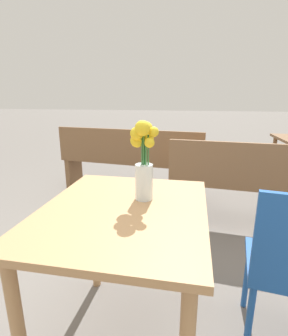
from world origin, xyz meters
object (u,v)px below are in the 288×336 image
Objects in this scene: table_front at (124,232)px; bench_near at (130,160)px; flower_vase at (144,162)px; bench_middle at (274,185)px.

bench_near reaches higher than table_front.
bench_middle is (0.95, 1.16, -0.47)m from flower_vase.
table_front is at bearing -77.96° from bench_near.
flower_vase reaches higher than table_front.
bench_middle reaches higher than table_front.
flower_vase reaches higher than bench_middle.
flower_vase is at bearing -129.39° from bench_middle.
bench_middle is (1.44, -0.69, 0.00)m from bench_near.
bench_middle is at bearing 51.36° from table_front.
bench_middle is at bearing 50.61° from flower_vase.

